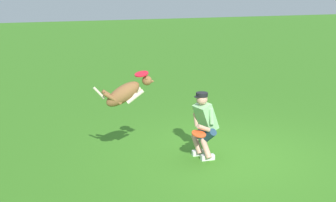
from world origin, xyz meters
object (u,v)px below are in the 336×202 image
at_px(frisbee_held, 199,134).
at_px(person, 204,123).
at_px(dog, 126,93).
at_px(frisbee_flying, 142,74).

bearing_deg(frisbee_held, person, -125.23).
bearing_deg(dog, person, 4.04).
height_order(person, dog, dog).
xyz_separation_m(dog, frisbee_flying, (-0.29, -0.00, 0.32)).
height_order(dog, frisbee_flying, frisbee_flying).
relative_size(dog, frisbee_held, 4.05).
height_order(dog, frisbee_held, dog).
relative_size(person, frisbee_held, 4.88).
bearing_deg(dog, frisbee_flying, -0.06).
bearing_deg(frisbee_held, dog, -8.83).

